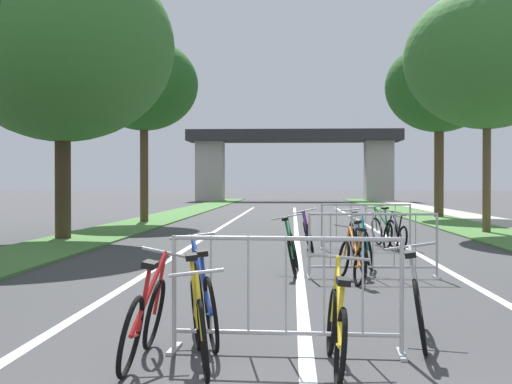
% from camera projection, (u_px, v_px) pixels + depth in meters
% --- Properties ---
extents(grass_verge_left, '(2.22, 71.04, 0.05)m').
position_uv_depth(grass_verge_left, '(169.00, 216.00, 32.52)').
color(grass_verge_left, '#477A38').
rests_on(grass_verge_left, ground).
extents(grass_verge_right, '(2.22, 71.04, 0.05)m').
position_uv_depth(grass_verge_right, '(423.00, 217.00, 31.92)').
color(grass_verge_right, '#477A38').
rests_on(grass_verge_right, ground).
extents(sidewalk_path_right, '(1.78, 71.04, 0.08)m').
position_uv_depth(sidewalk_path_right, '(468.00, 216.00, 31.82)').
color(sidewalk_path_right, '#ADA89E').
rests_on(sidewalk_path_right, ground).
extents(lane_stripe_center, '(0.14, 41.09, 0.01)m').
position_uv_depth(lane_stripe_center, '(296.00, 229.00, 23.72)').
color(lane_stripe_center, silver).
rests_on(lane_stripe_center, ground).
extents(lane_stripe_right_lane, '(0.14, 41.09, 0.01)m').
position_uv_depth(lane_stripe_right_lane, '(373.00, 229.00, 23.59)').
color(lane_stripe_right_lane, silver).
rests_on(lane_stripe_right_lane, ground).
extents(lane_stripe_left_lane, '(0.14, 41.09, 0.01)m').
position_uv_depth(lane_stripe_left_lane, '(220.00, 228.00, 23.86)').
color(lane_stripe_left_lane, silver).
rests_on(lane_stripe_left_lane, ground).
extents(overpass_bridge, '(18.55, 4.25, 6.16)m').
position_uv_depth(overpass_bridge, '(294.00, 151.00, 61.78)').
color(overpass_bridge, '#2D2D30').
rests_on(overpass_bridge, ground).
extents(tree_left_oak_mid, '(6.00, 6.00, 7.74)m').
position_uv_depth(tree_left_oak_mid, '(62.00, 47.00, 18.92)').
color(tree_left_oak_mid, '#3D2D1E').
rests_on(tree_left_oak_mid, ground).
extents(tree_left_maple_mid, '(4.17, 4.17, 7.11)m').
position_uv_depth(tree_left_maple_mid, '(144.00, 85.00, 27.18)').
color(tree_left_maple_mid, '#4C3823').
rests_on(tree_left_maple_mid, ground).
extents(tree_right_pine_near, '(5.01, 5.01, 7.44)m').
position_uv_depth(tree_right_pine_near, '(487.00, 59.00, 21.35)').
color(tree_right_pine_near, brown).
rests_on(tree_right_pine_near, ground).
extents(tree_right_oak_near, '(4.77, 4.77, 7.86)m').
position_uv_depth(tree_right_oak_near, '(439.00, 87.00, 31.29)').
color(tree_right_oak_near, '#4C3823').
rests_on(tree_right_oak_near, ground).
extents(crowd_barrier_nearest, '(2.12, 0.55, 1.05)m').
position_uv_depth(crowd_barrier_nearest, '(286.00, 296.00, 6.32)').
color(crowd_barrier_nearest, '#ADADB2').
rests_on(crowd_barrier_nearest, ground).
extents(crowd_barrier_second, '(2.12, 0.50, 1.05)m').
position_uv_depth(crowd_barrier_second, '(373.00, 246.00, 11.32)').
color(crowd_barrier_second, '#ADADB2').
rests_on(crowd_barrier_second, ground).
extents(crowd_barrier_third, '(2.11, 0.47, 1.05)m').
position_uv_depth(crowd_barrier_third, '(366.00, 227.00, 16.37)').
color(crowd_barrier_third, '#ADADB2').
rests_on(crowd_barrier_third, ground).
extents(bicycle_yellow_0, '(0.46, 1.69, 0.91)m').
position_uv_depth(bicycle_yellow_0, '(199.00, 321.00, 5.91)').
color(bicycle_yellow_0, black).
rests_on(bicycle_yellow_0, ground).
extents(bicycle_green_1, '(0.55, 1.73, 1.01)m').
position_uv_depth(bicycle_green_1, '(292.00, 251.00, 11.86)').
color(bicycle_green_1, black).
rests_on(bicycle_green_1, ground).
extents(bicycle_blue_2, '(0.68, 1.76, 1.02)m').
position_uv_depth(bicycle_blue_2, '(204.00, 300.00, 6.85)').
color(bicycle_blue_2, black).
rests_on(bicycle_blue_2, ground).
extents(bicycle_silver_3, '(0.51, 1.74, 0.93)m').
position_uv_depth(bicycle_silver_3, '(418.00, 303.00, 6.74)').
color(bicycle_silver_3, black).
rests_on(bicycle_silver_3, ground).
extents(bicycle_black_4, '(0.44, 1.62, 0.92)m').
position_uv_depth(bicycle_black_4, '(395.00, 236.00, 15.81)').
color(bicycle_black_4, black).
rests_on(bicycle_black_4, ground).
extents(bicycle_teal_5, '(0.52, 1.66, 1.03)m').
position_uv_depth(bicycle_teal_5, '(365.00, 251.00, 11.85)').
color(bicycle_teal_5, black).
rests_on(bicycle_teal_5, ground).
extents(bicycle_red_6, '(0.43, 1.61, 0.95)m').
position_uv_depth(bicycle_red_6, '(144.00, 320.00, 5.96)').
color(bicycle_red_6, black).
rests_on(bicycle_red_6, ground).
extents(bicycle_white_7, '(0.59, 1.67, 0.99)m').
position_uv_depth(bicycle_white_7, '(355.00, 234.00, 15.86)').
color(bicycle_white_7, black).
rests_on(bicycle_white_7, ground).
extents(bicycle_orange_8, '(0.49, 1.62, 0.87)m').
position_uv_depth(bicycle_orange_8, '(352.00, 260.00, 10.91)').
color(bicycle_orange_8, black).
rests_on(bicycle_orange_8, ground).
extents(bicycle_purple_9, '(0.55, 1.62, 0.99)m').
position_uv_depth(bicycle_purple_9, '(308.00, 235.00, 15.89)').
color(bicycle_purple_9, black).
rests_on(bicycle_purple_9, ground).
extents(bicycle_yellow_10, '(0.56, 1.59, 0.92)m').
position_uv_depth(bicycle_yellow_10, '(336.00, 328.00, 5.75)').
color(bicycle_yellow_10, black).
rests_on(bicycle_yellow_10, ground).
extents(bicycle_green_11, '(0.70, 1.70, 1.00)m').
position_uv_depth(bicycle_green_11, '(384.00, 231.00, 16.86)').
color(bicycle_green_11, black).
rests_on(bicycle_green_11, ground).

